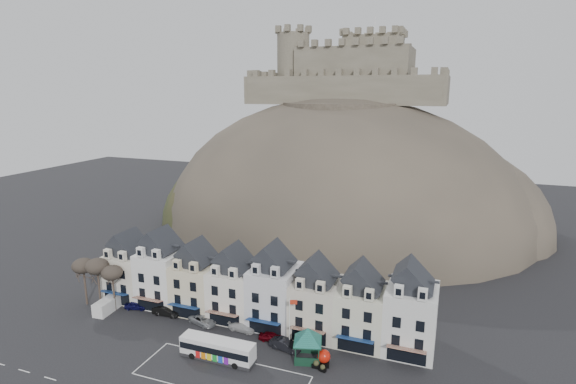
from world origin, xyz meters
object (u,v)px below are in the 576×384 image
object	(u,v)px
bus	(218,348)
bus_shelter	(308,335)
car_black	(167,311)
car_charcoal	(285,345)
flagpole	(290,320)
white_van	(107,306)
car_maroon	(271,337)
red_buoy	(324,358)
car_silver	(203,320)
car_navy	(136,305)
car_white	(242,327)

from	to	relation	value
bus	bus_shelter	size ratio (longest dim) A/B	1.45
car_black	car_charcoal	xyz separation A→B (m)	(21.51, -2.50, -0.00)
bus	flagpole	xyz separation A→B (m)	(8.25, 5.89, 2.76)
white_van	car_maroon	distance (m)	28.66
bus_shelter	red_buoy	distance (m)	3.52
white_van	car_charcoal	size ratio (longest dim) A/B	1.04
bus_shelter	car_silver	size ratio (longest dim) A/B	1.54
bus	red_buoy	bearing A→B (deg)	15.03
car_charcoal	white_van	bearing A→B (deg)	100.62
flagpole	car_silver	bearing A→B (deg)	173.85
bus	car_maroon	world-z (taller)	bus
red_buoy	car_navy	xyz separation A→B (m)	(-33.61, 4.08, -0.48)
flagpole	car_silver	world-z (taller)	flagpole
bus_shelter	car_maroon	bearing A→B (deg)	141.98
red_buoy	car_charcoal	xyz separation A→B (m)	(-6.04, 1.58, -0.35)
bus_shelter	car_black	xyz separation A→B (m)	(-25.17, 3.68, -2.91)
white_van	car_white	bearing A→B (deg)	1.79
bus_shelter	car_white	size ratio (longest dim) A/B	1.70
flagpole	white_van	bearing A→B (deg)	-179.04
flagpole	red_buoy	bearing A→B (deg)	-20.86
bus_shelter	flagpole	xyz separation A→B (m)	(-3.15, 1.71, 0.71)
bus_shelter	car_maroon	xyz separation A→B (m)	(-6.43, 2.70, -3.06)
flagpole	car_silver	xyz separation A→B (m)	(-15.12, 1.63, -3.73)
car_black	car_white	xyz separation A→B (m)	(13.51, -0.02, -0.15)
car_white	bus	bearing A→B (deg)	-174.97
car_maroon	car_charcoal	xyz separation A→B (m)	(2.78, -1.52, 0.15)
bus_shelter	red_buoy	world-z (taller)	bus_shelter
car_silver	bus_shelter	bearing A→B (deg)	-83.70
bus_shelter	white_van	xyz separation A→B (m)	(-35.05, 1.18, -2.60)
car_charcoal	flagpole	bearing A→B (deg)	-32.97
car_black	car_charcoal	size ratio (longest dim) A/B	1.00
car_silver	car_black	bearing A→B (deg)	103.84
car_navy	bus	bearing A→B (deg)	-126.31
bus	car_charcoal	world-z (taller)	bus
white_van	car_navy	xyz separation A→B (m)	(3.82, 2.50, -0.45)
car_silver	car_maroon	world-z (taller)	car_silver
bus	car_white	xyz separation A→B (m)	(-0.26, 7.83, -1.01)
flagpole	car_silver	distance (m)	15.66
flagpole	car_maroon	bearing A→B (deg)	163.17
car_navy	car_silver	distance (m)	12.97
bus	car_silver	size ratio (longest dim) A/B	2.24
red_buoy	car_black	xyz separation A→B (m)	(-27.55, 4.08, -0.35)
red_buoy	car_white	world-z (taller)	red_buoy
car_charcoal	car_white	bearing A→B (deg)	83.43
bus	car_navy	size ratio (longest dim) A/B	2.82
flagpole	car_silver	size ratio (longest dim) A/B	1.64
car_silver	car_maroon	size ratio (longest dim) A/B	1.29
car_black	white_van	bearing A→B (deg)	102.60
white_van	car_navy	size ratio (longest dim) A/B	1.31
red_buoy	car_black	world-z (taller)	red_buoy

